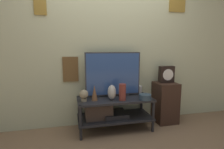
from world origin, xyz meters
The scene contains 12 objects.
ground_plane centered at (0.00, 0.00, 0.00)m, with size 12.00×12.00×0.00m, color #846647.
wall_back centered at (0.00, 0.61, 1.36)m, with size 6.40×0.08×2.70m.
media_console centered at (-0.09, 0.30, 0.32)m, with size 1.14×0.52×0.50m.
television centered at (0.00, 0.41, 0.86)m, with size 0.88×0.05×0.70m.
vase_urn_stoneware centered at (-0.06, 0.23, 0.61)m, with size 0.12×0.14×0.22m.
vase_wide_bowl centered at (0.42, 0.12, 0.54)m, with size 0.18×0.18×0.08m.
vase_slim_bronze centered at (-0.32, 0.25, 0.61)m, with size 0.09×0.09×0.23m.
vase_tall_ceramic centered at (0.08, 0.17, 0.62)m, with size 0.10×0.10×0.24m.
candle_jar centered at (0.49, 0.51, 0.56)m, with size 0.09×0.09×0.12m.
decorative_bust centered at (-0.48, 0.24, 0.60)m, with size 0.13×0.13×0.17m.
side_table centered at (0.91, 0.38, 0.34)m, with size 0.35×0.36×0.69m.
mantel_clock centered at (0.94, 0.41, 0.83)m, with size 0.25×0.11×0.28m.
Camera 1 is at (-0.64, -2.23, 1.26)m, focal length 28.00 mm.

